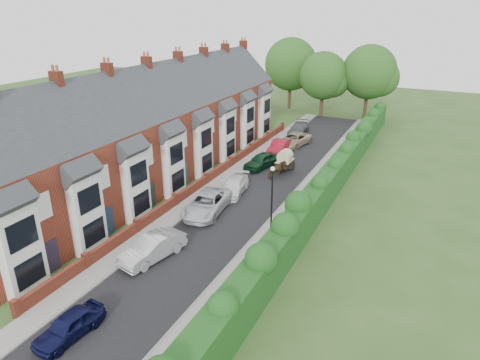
{
  "coord_description": "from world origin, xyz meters",
  "views": [
    {
      "loc": [
        13.0,
        -21.26,
        15.22
      ],
      "look_at": [
        -0.68,
        7.42,
        2.2
      ],
      "focal_mm": 32.0,
      "sensor_mm": 36.0,
      "label": 1
    }
  ],
  "objects_px": {
    "car_navy": "(69,326)",
    "car_green": "(261,161)",
    "car_white": "(234,186)",
    "horse_cart": "(285,159)",
    "horse": "(277,170)",
    "car_grey": "(299,129)",
    "lamppost": "(272,192)",
    "car_silver_b": "(207,204)",
    "car_silver_a": "(153,248)",
    "car_red": "(279,147)",
    "car_beige": "(294,140)"
  },
  "relations": [
    {
      "from": "car_silver_a",
      "to": "horse",
      "type": "distance_m",
      "value": 16.52
    },
    {
      "from": "car_green",
      "to": "car_red",
      "type": "distance_m",
      "value": 4.87
    },
    {
      "from": "lamppost",
      "to": "car_silver_a",
      "type": "bearing_deg",
      "value": -132.33
    },
    {
      "from": "horse",
      "to": "lamppost",
      "type": "bearing_deg",
      "value": 129.6
    },
    {
      "from": "car_white",
      "to": "horse",
      "type": "bearing_deg",
      "value": 56.4
    },
    {
      "from": "car_silver_a",
      "to": "horse_cart",
      "type": "height_order",
      "value": "horse_cart"
    },
    {
      "from": "car_red",
      "to": "car_grey",
      "type": "relative_size",
      "value": 0.93
    },
    {
      "from": "car_red",
      "to": "car_beige",
      "type": "height_order",
      "value": "car_red"
    },
    {
      "from": "car_silver_b",
      "to": "car_red",
      "type": "relative_size",
      "value": 1.21
    },
    {
      "from": "car_silver_b",
      "to": "car_green",
      "type": "xyz_separation_m",
      "value": [
        -0.09,
        11.2,
        -0.04
      ]
    },
    {
      "from": "car_navy",
      "to": "car_white",
      "type": "relative_size",
      "value": 0.8
    },
    {
      "from": "car_beige",
      "to": "horse_cart",
      "type": "relative_size",
      "value": 1.68
    },
    {
      "from": "car_red",
      "to": "car_beige",
      "type": "distance_m",
      "value": 3.53
    },
    {
      "from": "lamppost",
      "to": "car_navy",
      "type": "bearing_deg",
      "value": -110.54
    },
    {
      "from": "horse",
      "to": "car_grey",
      "type": "bearing_deg",
      "value": -58.08
    },
    {
      "from": "lamppost",
      "to": "car_white",
      "type": "relative_size",
      "value": 1.11
    },
    {
      "from": "lamppost",
      "to": "car_silver_b",
      "type": "relative_size",
      "value": 0.92
    },
    {
      "from": "lamppost",
      "to": "car_silver_a",
      "type": "distance_m",
      "value": 8.81
    },
    {
      "from": "lamppost",
      "to": "car_green",
      "type": "relative_size",
      "value": 1.19
    },
    {
      "from": "car_silver_b",
      "to": "car_white",
      "type": "height_order",
      "value": "car_silver_b"
    },
    {
      "from": "car_navy",
      "to": "car_green",
      "type": "height_order",
      "value": "car_green"
    },
    {
      "from": "car_green",
      "to": "horse",
      "type": "relative_size",
      "value": 2.24
    },
    {
      "from": "lamppost",
      "to": "car_navy",
      "type": "relative_size",
      "value": 1.38
    },
    {
      "from": "lamppost",
      "to": "car_silver_b",
      "type": "height_order",
      "value": "lamppost"
    },
    {
      "from": "lamppost",
      "to": "car_silver_a",
      "type": "height_order",
      "value": "lamppost"
    },
    {
      "from": "car_grey",
      "to": "horse_cart",
      "type": "relative_size",
      "value": 1.61
    },
    {
      "from": "car_silver_b",
      "to": "car_beige",
      "type": "bearing_deg",
      "value": 81.64
    },
    {
      "from": "car_silver_b",
      "to": "horse",
      "type": "height_order",
      "value": "horse"
    },
    {
      "from": "car_navy",
      "to": "car_beige",
      "type": "height_order",
      "value": "car_beige"
    },
    {
      "from": "car_silver_b",
      "to": "car_silver_a",
      "type": "bearing_deg",
      "value": -95.82
    },
    {
      "from": "horse",
      "to": "car_silver_b",
      "type": "bearing_deg",
      "value": 96.21
    },
    {
      "from": "car_grey",
      "to": "car_navy",
      "type": "bearing_deg",
      "value": -93.69
    },
    {
      "from": "lamppost",
      "to": "horse",
      "type": "bearing_deg",
      "value": 108.57
    },
    {
      "from": "lamppost",
      "to": "car_beige",
      "type": "xyz_separation_m",
      "value": [
        -5.29,
        20.56,
        -2.58
      ]
    },
    {
      "from": "car_silver_a",
      "to": "horse",
      "type": "xyz_separation_m",
      "value": [
        2.29,
        16.36,
        0.05
      ]
    },
    {
      "from": "car_beige",
      "to": "car_grey",
      "type": "height_order",
      "value": "same"
    },
    {
      "from": "car_red",
      "to": "lamppost",
      "type": "bearing_deg",
      "value": -73.8
    },
    {
      "from": "car_red",
      "to": "horse",
      "type": "height_order",
      "value": "horse"
    },
    {
      "from": "car_navy",
      "to": "car_green",
      "type": "distance_m",
      "value": 26.01
    },
    {
      "from": "horse_cart",
      "to": "car_green",
      "type": "bearing_deg",
      "value": -179.7
    },
    {
      "from": "car_grey",
      "to": "lamppost",
      "type": "bearing_deg",
      "value": -81.39
    },
    {
      "from": "lamppost",
      "to": "horse_cart",
      "type": "relative_size",
      "value": 1.67
    },
    {
      "from": "car_red",
      "to": "car_grey",
      "type": "xyz_separation_m",
      "value": [
        -0.54,
        8.33,
        -0.04
      ]
    },
    {
      "from": "car_silver_a",
      "to": "horse",
      "type": "height_order",
      "value": "horse"
    },
    {
      "from": "car_white",
      "to": "car_grey",
      "type": "height_order",
      "value": "car_grey"
    },
    {
      "from": "car_silver_b",
      "to": "car_navy",
      "type": "bearing_deg",
      "value": -94.33
    },
    {
      "from": "car_grey",
      "to": "car_silver_b",
      "type": "bearing_deg",
      "value": -94.16
    },
    {
      "from": "car_white",
      "to": "horse_cart",
      "type": "relative_size",
      "value": 1.5
    },
    {
      "from": "lamppost",
      "to": "horse",
      "type": "distance_m",
      "value": 10.96
    },
    {
      "from": "car_red",
      "to": "car_silver_a",
      "type": "bearing_deg",
      "value": -92.29
    }
  ]
}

